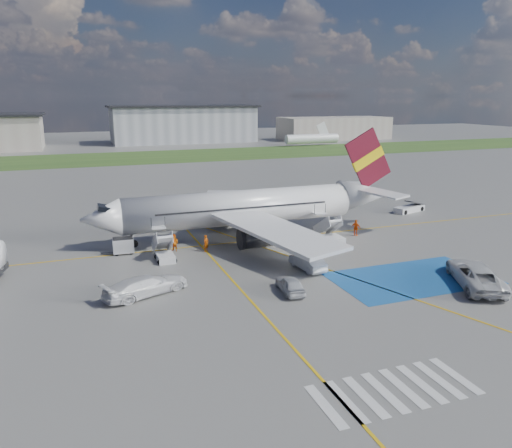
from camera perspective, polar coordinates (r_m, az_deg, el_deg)
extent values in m
plane|color=#60605E|center=(44.52, 3.86, -6.09)|extent=(400.00, 400.00, 0.00)
cube|color=#2D4C1E|center=(134.99, -12.94, 7.44)|extent=(400.00, 30.00, 0.01)
cube|color=gold|center=(55.11, -1.23, -1.99)|extent=(120.00, 0.20, 0.01)
cube|color=gold|center=(34.27, 3.01, -12.62)|extent=(0.20, 60.00, 0.01)
cube|color=gold|center=(55.11, -1.23, -1.99)|extent=(20.71, 56.45, 0.01)
cube|color=#19539A|center=(46.24, 17.39, -5.94)|extent=(14.00, 8.00, 0.01)
cube|color=silver|center=(27.71, 7.93, -19.92)|extent=(0.60, 4.00, 0.01)
cube|color=silver|center=(28.21, 10.21, -19.33)|extent=(0.60, 4.00, 0.01)
cube|color=silver|center=(28.76, 12.39, -18.73)|extent=(0.60, 4.00, 0.01)
cube|color=silver|center=(29.35, 14.47, -18.12)|extent=(0.60, 4.00, 0.01)
cube|color=silver|center=(29.97, 16.46, -17.53)|extent=(0.60, 4.00, 0.01)
cube|color=silver|center=(30.63, 18.34, -16.94)|extent=(0.60, 4.00, 0.01)
cube|color=silver|center=(31.32, 20.14, -16.35)|extent=(0.60, 4.00, 0.01)
cube|color=silver|center=(32.04, 21.84, -15.78)|extent=(0.60, 4.00, 0.01)
cube|color=gray|center=(177.20, -8.30, 11.18)|extent=(48.00, 18.00, 12.00)
cube|color=gray|center=(190.23, 8.91, 10.76)|extent=(40.00, 16.00, 8.00)
cylinder|color=silver|center=(56.10, -1.92, 1.88)|extent=(26.00, 3.90, 3.90)
cone|color=silver|center=(53.44, -17.36, 0.58)|extent=(4.00, 3.90, 3.90)
cube|color=black|center=(53.23, -16.80, 1.74)|extent=(1.67, 1.90, 0.82)
cone|color=silver|center=(62.91, 12.24, 3.31)|extent=(6.50, 3.90, 3.90)
cube|color=silver|center=(48.85, 2.36, -0.75)|extent=(9.86, 15.95, 1.40)
cube|color=silver|center=(64.45, -3.46, 2.96)|extent=(9.86, 15.95, 1.40)
cylinder|color=#38383A|center=(51.47, 0.07, -1.56)|extent=(3.40, 2.10, 2.10)
cylinder|color=#38383A|center=(61.75, -3.55, 1.12)|extent=(3.40, 2.10, 2.10)
cube|color=maroon|center=(62.40, 12.69, 7.29)|extent=(6.62, 0.30, 7.45)
cube|color=yellow|center=(62.40, 12.69, 7.29)|extent=(4.36, 0.40, 3.08)
cube|color=silver|center=(60.50, 14.37, 3.42)|extent=(4.73, 5.95, 0.49)
cube|color=silver|center=(65.77, 11.23, 4.45)|extent=(4.73, 5.95, 0.49)
cube|color=black|center=(54.21, -1.26, 1.82)|extent=(19.50, 0.04, 0.18)
cube|color=black|center=(57.85, -2.53, 2.61)|extent=(19.50, 0.04, 0.18)
cube|color=silver|center=(50.47, -10.68, -2.09)|extent=(1.40, 3.73, 2.32)
cube|color=silver|center=(52.00, -11.09, -0.42)|extent=(1.40, 1.00, 0.12)
cylinder|color=black|center=(51.76, -11.89, 0.10)|extent=(0.06, 0.06, 1.10)
cylinder|color=black|center=(51.97, -10.36, 0.24)|extent=(0.06, 0.06, 1.10)
cube|color=silver|center=(49.28, -10.30, -3.81)|extent=(1.60, 2.40, 0.70)
cube|color=silver|center=(56.35, 8.17, -0.24)|extent=(1.40, 3.73, 2.32)
cube|color=silver|center=(57.72, 7.31, 1.21)|extent=(1.40, 1.00, 0.12)
cylinder|color=black|center=(57.28, 6.71, 1.69)|extent=(0.06, 0.06, 1.10)
cylinder|color=black|center=(57.92, 7.95, 1.79)|extent=(0.06, 0.06, 1.10)
cube|color=silver|center=(55.29, 8.91, -1.74)|extent=(1.60, 2.40, 0.70)
cube|color=silver|center=(52.35, -14.94, -2.40)|extent=(2.08, 1.29, 1.43)
cube|color=black|center=(52.14, -14.99, -1.59)|extent=(1.98, 1.19, 0.12)
cube|color=silver|center=(72.26, 17.09, 1.66)|extent=(5.17, 2.98, 0.82)
cube|color=black|center=(73.10, 17.70, 2.33)|extent=(3.42, 2.10, 0.91)
imported|color=#B9BBC1|center=(41.02, 3.95, -6.90)|extent=(2.01, 4.15, 1.37)
imported|color=silver|center=(46.41, 5.91, -4.29)|extent=(1.99, 4.65, 1.49)
imported|color=silver|center=(46.24, 23.77, -4.91)|extent=(5.61, 7.27, 2.48)
imported|color=silver|center=(41.27, -12.46, -6.52)|extent=(5.85, 4.04, 2.12)
imported|color=#EF5E0C|center=(51.56, -5.72, -2.21)|extent=(0.77, 0.72, 1.76)
imported|color=orange|center=(52.09, -9.30, -2.15)|extent=(1.09, 1.09, 1.78)
imported|color=#ED5A0C|center=(58.20, 11.35, -0.43)|extent=(1.01, 1.17, 1.88)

